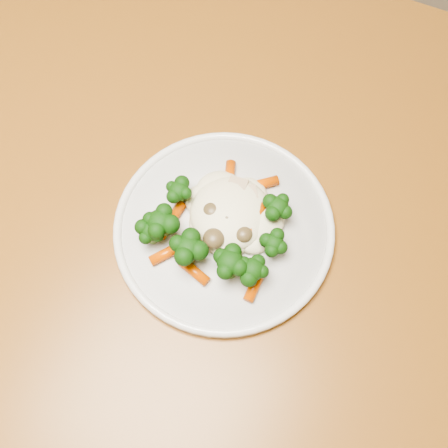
% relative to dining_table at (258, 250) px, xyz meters
% --- Properties ---
extents(dining_table, '(1.30, 0.94, 0.75)m').
position_rel_dining_table_xyz_m(dining_table, '(0.00, 0.00, 0.00)').
color(dining_table, '#975D23').
rests_on(dining_table, ground).
extents(plate, '(0.26, 0.26, 0.01)m').
position_rel_dining_table_xyz_m(plate, '(-0.03, -0.03, 0.10)').
color(plate, white).
rests_on(plate, dining_table).
extents(meal, '(0.16, 0.17, 0.04)m').
position_rel_dining_table_xyz_m(meal, '(-0.03, -0.04, 0.13)').
color(meal, '#FBF1C8').
rests_on(meal, plate).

